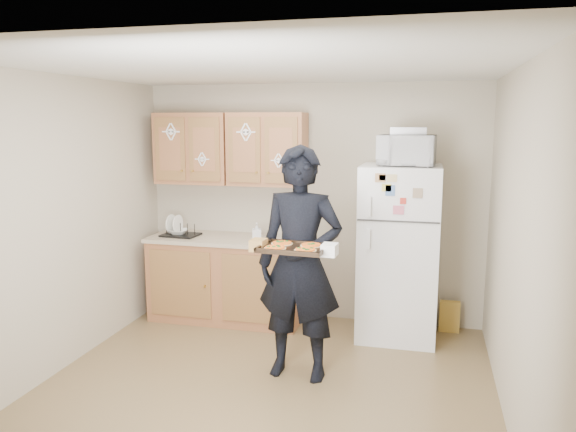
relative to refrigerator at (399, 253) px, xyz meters
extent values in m
plane|color=brown|center=(-0.95, -1.43, -0.85)|extent=(3.60, 3.60, 0.00)
plane|color=silver|center=(-0.95, -1.43, 1.65)|extent=(3.60, 3.60, 0.00)
cube|color=#AEA38D|center=(-0.95, 0.37, 0.40)|extent=(3.60, 0.04, 2.50)
cube|color=#AEA38D|center=(-0.95, -3.23, 0.40)|extent=(3.60, 0.04, 2.50)
cube|color=#AEA38D|center=(-2.75, -1.43, 0.40)|extent=(0.04, 3.60, 2.50)
cube|color=#AEA38D|center=(0.85, -1.43, 0.40)|extent=(0.04, 3.60, 2.50)
cube|color=white|center=(0.00, 0.00, 0.00)|extent=(0.75, 0.70, 1.70)
cube|color=#985B34|center=(-1.80, 0.05, -0.42)|extent=(1.60, 0.60, 0.86)
cube|color=#C5B697|center=(-1.80, 0.05, 0.03)|extent=(1.64, 0.64, 0.04)
cube|color=#985B34|center=(-2.20, 0.18, 0.98)|extent=(0.80, 0.33, 0.75)
cube|color=#985B34|center=(-1.38, 0.18, 0.98)|extent=(0.80, 0.33, 0.75)
cube|color=#D3C34A|center=(0.52, 0.24, -0.69)|extent=(0.20, 0.07, 0.32)
imported|color=black|center=(-0.74, -1.09, 0.11)|extent=(0.73, 0.50, 1.93)
cube|color=black|center=(-0.72, -1.38, 0.31)|extent=(0.52, 0.40, 0.04)
cylinder|color=orange|center=(-0.85, -1.46, 0.33)|extent=(0.17, 0.17, 0.02)
cylinder|color=orange|center=(-0.61, -1.48, 0.33)|extent=(0.17, 0.17, 0.02)
cylinder|color=orange|center=(-0.84, -1.29, 0.33)|extent=(0.17, 0.17, 0.02)
cylinder|color=orange|center=(-0.60, -1.31, 0.33)|extent=(0.17, 0.17, 0.02)
imported|color=white|center=(0.04, -0.05, 0.99)|extent=(0.55, 0.39, 0.29)
cube|color=#AEAFB5|center=(0.06, -0.02, 1.17)|extent=(0.33, 0.23, 0.07)
cube|color=black|center=(-2.30, 0.01, 0.13)|extent=(0.40, 0.31, 0.15)
imported|color=silver|center=(-2.33, 0.01, 0.09)|extent=(0.23, 0.23, 0.05)
imported|color=white|center=(-1.42, -0.09, 0.15)|extent=(0.11, 0.11, 0.20)
camera|label=1|loc=(0.25, -5.43, 1.26)|focal=35.00mm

